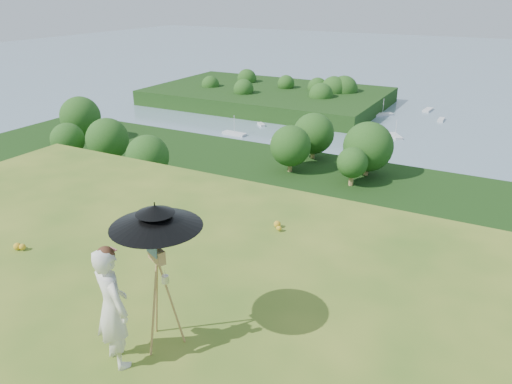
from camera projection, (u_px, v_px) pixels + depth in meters
The scene contains 13 objects.
ground at pixel (4, 367), 6.13m from camera, with size 14.00×14.00×0.00m, color #426E1F.
forest_slope at pixel (403, 380), 45.68m from camera, with size 140.00×56.00×22.00m, color black.
shoreline_tier at pixel (455, 255), 80.94m from camera, with size 170.00×28.00×8.00m, color slate.
bay_water at pixel (512, 83), 214.66m from camera, with size 700.00×700.00×0.00m, color #6D8F9C.
peninsula at pixel (268, 89), 176.28m from camera, with size 90.00×60.00×12.00m, color black, non-canonical shape.
slope_trees at pixel (422, 245), 40.36m from camera, with size 110.00×50.00×6.00m, color #1C4C16, non-canonical shape.
harbor_town at pixel (461, 219), 78.47m from camera, with size 110.00×22.00×5.00m, color silver, non-canonical shape.
moored_boats at pixel (454, 119), 155.61m from camera, with size 140.00×140.00×0.70m, color silver, non-canonical shape.
wildflowers at pixel (21, 351), 6.31m from camera, with size 10.00×10.50×0.12m, color gold, non-canonical shape.
painter at pixel (112, 307), 5.93m from camera, with size 0.58×0.38×1.59m, color silver.
field_easel at pixel (160, 293), 6.26m from camera, with size 0.58×0.58×1.53m, color #9F7F42, non-canonical shape.
sun_umbrella at pixel (157, 231), 5.95m from camera, with size 1.12×1.12×0.74m, color black, non-canonical shape.
painter_cap at pixel (105, 252), 5.65m from camera, with size 0.21×0.25×0.10m, color #E47D81, non-canonical shape.
Camera 1 is at (5.02, -2.81, 4.32)m, focal length 35.00 mm.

